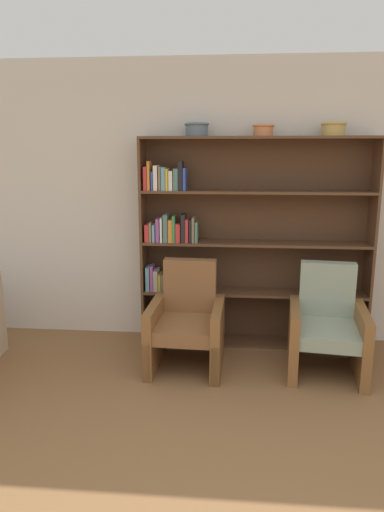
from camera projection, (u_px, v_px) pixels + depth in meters
name	position (u px, v px, depth m)	size (l,w,h in m)	color
wall_back	(247.00, 204.00, 4.49)	(12.00, 0.06, 2.75)	silver
bookshelf	(233.00, 247.00, 4.43)	(2.19, 0.30, 2.02)	brown
bowl_olive	(197.00, 129.00, 4.19)	(0.23, 0.23, 0.12)	slate
bowl_terracotta	(263.00, 130.00, 4.14)	(0.20, 0.20, 0.11)	#C67547
bowl_copper	(333.00, 128.00, 4.09)	(0.23, 0.23, 0.12)	tan
armchair_leather	(187.00, 323.00, 4.06)	(0.67, 0.71, 0.92)	brown
armchair_cushioned	(327.00, 328.00, 3.95)	(0.71, 0.75, 0.92)	brown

